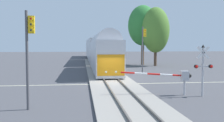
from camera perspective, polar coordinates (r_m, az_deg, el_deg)
The scene contains 10 objects.
ground_plane at distance 24.96m, azimuth 0.14°, elevation -5.03°, with size 220.00×220.00×0.00m, color #47474C.
road_centre_stripe at distance 24.96m, azimuth 0.14°, elevation -5.03°, with size 44.00×0.20×0.01m.
railway_track at distance 24.94m, azimuth 0.14°, elevation -4.82°, with size 4.40×80.00×0.32m.
commuter_train at distance 53.94m, azimuth -3.52°, elevation 2.54°, with size 3.04×59.74×5.16m.
crossing_gate_near at distance 19.90m, azimuth 14.12°, elevation -3.23°, with size 5.31×0.40×1.83m.
crossing_signal_mast at distance 19.92m, azimuth 19.23°, elevation -0.79°, with size 1.36×0.44×3.76m.
traffic_signal_near_left at distance 15.60m, azimuth -17.61°, elevation 3.61°, with size 0.53×0.38×5.68m.
traffic_signal_far_side at distance 34.36m, azimuth 6.90°, elevation 4.09°, with size 0.53×0.38×6.07m.
oak_far_right at distance 46.26m, azimuth 9.48°, elevation 6.67°, with size 4.77×4.77×10.21m.
elm_centre_background at distance 48.67m, azimuth 6.73°, elevation 7.68°, with size 5.41×5.41×10.93m.
Camera 1 is at (-2.89, -24.50, 3.77)m, focal length 41.94 mm.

